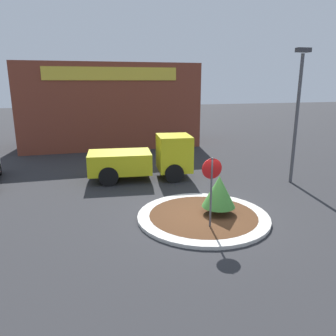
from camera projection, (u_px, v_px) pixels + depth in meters
name	position (u px, v px, depth m)	size (l,w,h in m)	color
ground_plane	(203.00, 218.00, 12.33)	(120.00, 120.00, 0.00)	#2D2D30
traffic_island	(203.00, 216.00, 12.32)	(4.94, 4.94, 0.13)	beige
stop_sign	(211.00, 181.00, 10.91)	(0.70, 0.07, 2.56)	#4C4C51
island_shrub	(219.00, 191.00, 12.24)	(1.26, 1.26, 1.46)	brown
utility_truck	(145.00, 158.00, 17.03)	(5.45, 2.53, 2.28)	gold
storefront_building	(109.00, 105.00, 26.23)	(13.34, 6.07, 6.33)	brown
light_pole	(298.00, 107.00, 15.77)	(0.70, 0.30, 6.49)	#4C4C51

